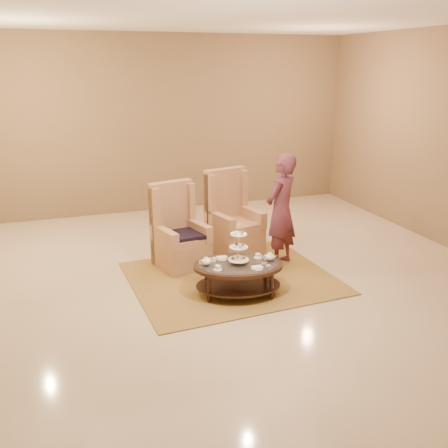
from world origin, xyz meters
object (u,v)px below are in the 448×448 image
object	(u,v)px
tea_table	(238,269)
armchair_left	(178,238)
armchair_right	(232,225)
person	(281,211)

from	to	relation	value
tea_table	armchair_left	world-z (taller)	armchair_left
armchair_right	person	bearing A→B (deg)	-72.49
tea_table	person	distance (m)	1.33
tea_table	armchair_left	xyz separation A→B (m)	(-0.49, 1.25, 0.07)
tea_table	armchair_right	world-z (taller)	armchair_right
tea_table	armchair_left	size ratio (longest dim) A/B	1.05
armchair_left	armchair_right	distance (m)	1.01
armchair_left	person	distance (m)	1.58
armchair_left	person	bearing A→B (deg)	-33.21
armchair_left	armchair_right	world-z (taller)	armchair_right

